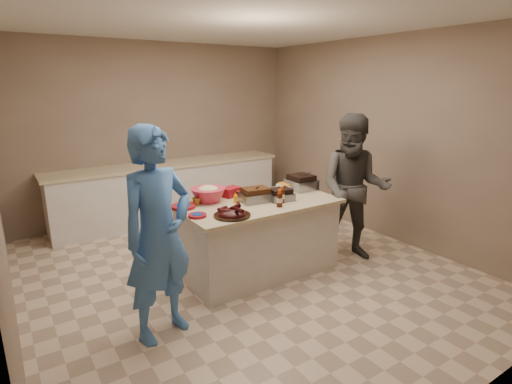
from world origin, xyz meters
TOP-DOWN VIEW (x-y plane):
  - room at (0.00, 0.00)m, footprint 4.50×5.00m
  - back_counter at (0.00, 2.20)m, footprint 3.60×0.64m
  - island at (0.13, -0.11)m, footprint 1.75×0.92m
  - rib_platter at (-0.36, -0.38)m, footprint 0.46×0.46m
  - pulled_pork_tray at (0.11, -0.08)m, footprint 0.36×0.29m
  - brisket_tray at (0.37, -0.18)m, footprint 0.30×0.26m
  - roasting_pan at (0.87, 0.05)m, footprint 0.31×0.31m
  - coleslaw_bowl at (-0.32, 0.20)m, footprint 0.38×0.38m
  - sausage_plate at (0.15, 0.10)m, footprint 0.36×0.36m
  - mac_cheese_dish at (0.79, 0.18)m, footprint 0.31×0.25m
  - bbq_bottle_a at (0.21, -0.38)m, footprint 0.06×0.06m
  - bbq_bottle_b at (0.32, -0.28)m, footprint 0.06×0.06m
  - mustard_bottle at (-0.10, 0.00)m, footprint 0.04×0.04m
  - sauce_bowl at (0.17, 0.04)m, footprint 0.13×0.04m
  - plate_stack_large at (-0.65, 0.14)m, footprint 0.25×0.25m
  - plate_stack_small at (-0.65, -0.20)m, footprint 0.18×0.18m
  - plastic_cup at (-0.49, 0.14)m, footprint 0.09×0.08m
  - basket_stack at (-0.01, 0.26)m, footprint 0.24×0.20m
  - guest_blue at (-1.19, -0.63)m, footprint 1.14×1.89m
  - guest_gray at (1.31, -0.39)m, footprint 1.88×1.79m

SIDE VIEW (x-z plane):
  - room at x=0.00m, z-range -1.35..1.35m
  - island at x=0.13m, z-range -0.41..0.41m
  - guest_blue at x=-1.19m, z-range -0.21..0.21m
  - guest_gray at x=1.31m, z-range -0.33..0.33m
  - back_counter at x=0.00m, z-range 0.00..0.90m
  - rib_platter at x=-0.36m, z-range 0.76..0.90m
  - pulled_pork_tray at x=0.11m, z-range 0.78..0.88m
  - brisket_tray at x=0.37m, z-range 0.79..0.87m
  - roasting_pan at x=0.87m, z-range 0.77..0.89m
  - coleslaw_bowl at x=-0.32m, z-range 0.70..0.96m
  - sausage_plate at x=0.15m, z-range 0.80..0.85m
  - mac_cheese_dish at x=0.79m, z-range 0.79..0.87m
  - bbq_bottle_a at x=0.21m, z-range 0.74..0.92m
  - bbq_bottle_b at x=0.32m, z-range 0.74..0.92m
  - mustard_bottle at x=-0.10m, z-range 0.77..0.88m
  - sauce_bowl at x=0.17m, z-range 0.76..0.89m
  - plate_stack_large at x=-0.65m, z-range 0.81..0.84m
  - plate_stack_small at x=-0.65m, z-range 0.82..0.84m
  - plastic_cup at x=-0.49m, z-range 0.78..0.87m
  - basket_stack at x=-0.01m, z-range 0.78..0.88m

